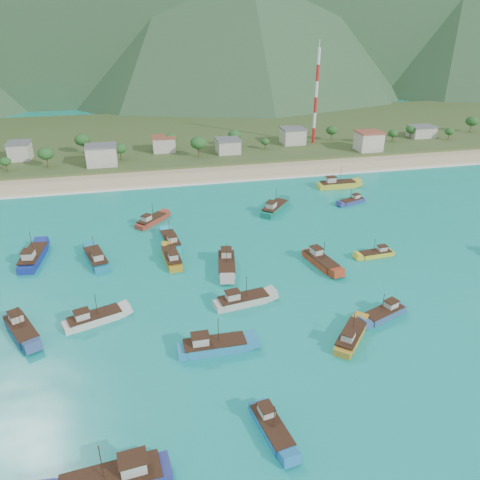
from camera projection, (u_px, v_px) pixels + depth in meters
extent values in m
plane|color=#0D918F|center=(223.00, 295.00, 94.61)|extent=(600.00, 600.00, 0.00)
cube|color=beige|center=(180.00, 176.00, 164.01)|extent=(400.00, 18.00, 1.20)
cube|color=#385123|center=(166.00, 137.00, 217.60)|extent=(400.00, 110.00, 2.40)
cube|color=white|center=(183.00, 185.00, 155.67)|extent=(400.00, 2.50, 0.08)
cube|color=beige|center=(20.00, 151.00, 176.35)|extent=(7.61, 8.31, 6.16)
cube|color=beige|center=(102.00, 156.00, 169.46)|extent=(10.56, 8.20, 6.90)
cube|color=beige|center=(164.00, 144.00, 186.80)|extent=(8.71, 7.26, 5.63)
cube|color=beige|center=(228.00, 146.00, 185.22)|extent=(8.75, 8.82, 5.07)
cube|color=beige|center=(293.00, 136.00, 198.33)|extent=(9.17, 8.84, 6.18)
cube|color=beige|center=(369.00, 142.00, 187.99)|extent=(9.39, 8.35, 7.15)
cube|color=beige|center=(421.00, 132.00, 209.14)|extent=(10.63, 7.61, 4.56)
cylinder|color=red|center=(313.00, 135.00, 199.46)|extent=(1.20, 1.20, 6.32)
cylinder|color=white|center=(314.00, 120.00, 196.72)|extent=(1.20, 1.20, 6.32)
cylinder|color=red|center=(315.00, 105.00, 193.97)|extent=(1.20, 1.20, 6.32)
cylinder|color=white|center=(317.00, 89.00, 191.23)|extent=(1.20, 1.20, 6.32)
cylinder|color=red|center=(318.00, 73.00, 188.48)|extent=(1.20, 1.20, 6.32)
cylinder|color=white|center=(319.00, 56.00, 185.74)|extent=(1.20, 1.20, 6.32)
cube|color=#345483|center=(383.00, 315.00, 87.36)|extent=(9.99, 6.11, 1.75)
cube|color=beige|center=(391.00, 305.00, 87.66)|extent=(2.67, 2.43, 1.42)
cylinder|color=#382114|center=(383.00, 303.00, 85.85)|extent=(0.12, 0.12, 3.93)
cube|color=#B7ACA6|center=(227.00, 266.00, 104.06)|extent=(5.58, 12.33, 2.16)
cube|color=beige|center=(226.00, 253.00, 105.40)|extent=(2.63, 3.05, 1.76)
cylinder|color=#382114|center=(226.00, 253.00, 101.92)|extent=(0.12, 0.12, 4.86)
cube|color=#2F487D|center=(22.00, 331.00, 82.62)|extent=(7.87, 11.30, 2.00)
cube|color=beige|center=(16.00, 317.00, 83.40)|extent=(2.93, 3.15, 1.63)
cylinder|color=#382114|center=(19.00, 318.00, 80.78)|extent=(0.12, 0.12, 4.51)
cube|color=#14A6BE|center=(171.00, 241.00, 115.52)|extent=(4.54, 11.08, 1.96)
cube|color=beige|center=(172.00, 239.00, 112.89)|extent=(2.27, 2.68, 1.59)
cylinder|color=#382114|center=(169.00, 229.00, 114.66)|extent=(0.12, 0.12, 4.40)
cube|color=#B5841C|center=(172.00, 259.00, 107.36)|extent=(4.02, 10.87, 1.93)
cube|color=beige|center=(173.00, 256.00, 104.73)|extent=(2.14, 2.57, 1.57)
cylinder|color=#382114|center=(171.00, 245.00, 106.51)|extent=(0.12, 0.12, 4.35)
cube|color=navy|center=(34.00, 258.00, 107.37)|extent=(5.13, 12.91, 2.29)
cube|color=beige|center=(29.00, 255.00, 104.17)|extent=(2.62, 3.10, 1.86)
cylinder|color=#382114|center=(31.00, 242.00, 106.40)|extent=(0.12, 0.12, 5.14)
cube|color=#1F6FB5|center=(272.00, 430.00, 63.21)|extent=(4.32, 9.79, 1.72)
cube|color=beige|center=(266.00, 411.00, 64.14)|extent=(2.06, 2.41, 1.40)
cylinder|color=#382114|center=(274.00, 417.00, 61.55)|extent=(0.12, 0.12, 3.87)
cube|color=gold|center=(338.00, 185.00, 153.12)|extent=(12.52, 3.70, 2.28)
cube|color=beige|center=(331.00, 180.00, 151.71)|extent=(2.85, 2.29, 1.85)
cylinder|color=#382114|center=(341.00, 174.00, 151.65)|extent=(0.12, 0.12, 5.12)
cube|color=gold|center=(375.00, 255.00, 109.53)|extent=(8.51, 3.04, 1.52)
cube|color=beige|center=(382.00, 249.00, 109.37)|extent=(2.00, 1.66, 1.24)
cylinder|color=#382114|center=(375.00, 246.00, 108.33)|extent=(0.12, 0.12, 3.42)
cube|color=#147698|center=(96.00, 259.00, 106.89)|extent=(6.34, 11.89, 2.07)
cube|color=beige|center=(98.00, 256.00, 104.23)|extent=(2.71, 3.06, 1.68)
cylinder|color=#382114|center=(94.00, 245.00, 105.94)|extent=(0.12, 0.12, 4.66)
cube|color=teal|center=(215.00, 347.00, 78.57)|extent=(11.70, 3.49, 2.13)
cube|color=beige|center=(200.00, 340.00, 77.26)|extent=(2.66, 2.15, 1.73)
cylinder|color=#382114|center=(218.00, 330.00, 77.20)|extent=(0.12, 0.12, 4.78)
cube|color=#AF8325|center=(351.00, 338.00, 81.15)|extent=(9.11, 9.66, 1.87)
cube|color=beige|center=(348.00, 336.00, 78.76)|extent=(2.96, 2.99, 1.52)
cylinder|color=#382114|center=(354.00, 321.00, 80.29)|extent=(0.12, 0.12, 4.20)
cube|color=#0F6A58|center=(275.00, 209.00, 134.62)|extent=(10.52, 11.46, 2.19)
cube|color=beige|center=(271.00, 205.00, 131.80)|extent=(3.45, 3.51, 1.78)
cylinder|color=#382114|center=(276.00, 197.00, 133.63)|extent=(0.12, 0.12, 4.92)
cube|color=navy|center=(351.00, 202.00, 140.47)|extent=(8.89, 5.30, 1.55)
cube|color=beige|center=(356.00, 196.00, 140.71)|extent=(2.36, 2.14, 1.26)
cylinder|color=#382114|center=(351.00, 194.00, 139.14)|extent=(0.12, 0.12, 3.50)
cube|color=maroon|center=(152.00, 221.00, 126.89)|extent=(9.14, 9.47, 1.85)
cube|color=beige|center=(147.00, 218.00, 124.55)|extent=(2.94, 2.96, 1.50)
cylinder|color=#382114|center=(153.00, 210.00, 126.03)|extent=(0.12, 0.12, 4.16)
cube|color=beige|center=(243.00, 301.00, 91.32)|extent=(11.27, 4.88, 1.98)
cube|color=beige|center=(233.00, 296.00, 89.80)|extent=(2.76, 2.36, 1.61)
cylinder|color=#382114|center=(246.00, 287.00, 90.13)|extent=(0.12, 0.12, 4.46)
cube|color=beige|center=(95.00, 320.00, 85.89)|extent=(11.04, 6.41, 1.93)
cube|color=beige|center=(82.00, 315.00, 84.11)|extent=(2.91, 2.62, 1.57)
cylinder|color=#382114|center=(96.00, 304.00, 84.82)|extent=(0.12, 0.12, 4.33)
cube|color=#A1361B|center=(321.00, 262.00, 105.61)|extent=(5.48, 11.53, 2.02)
cube|color=beige|center=(316.00, 251.00, 106.67)|extent=(2.50, 2.88, 1.64)
cylinder|color=#382114|center=(324.00, 251.00, 103.67)|extent=(0.12, 0.12, 4.54)
cube|color=beige|center=(133.00, 465.00, 55.39)|extent=(3.22, 2.70, 1.95)
cylinder|color=#382114|center=(101.00, 462.00, 53.66)|extent=(0.12, 0.12, 5.39)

